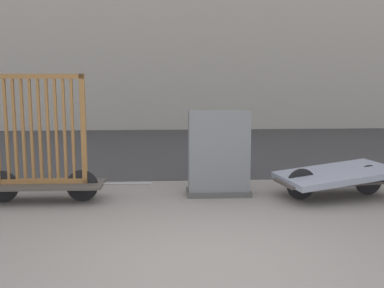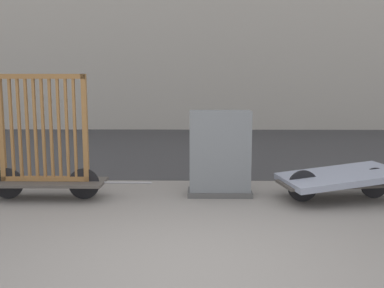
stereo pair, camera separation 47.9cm
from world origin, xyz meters
TOP-DOWN VIEW (x-y plane):
  - ground_plane at (0.00, 0.00)m, footprint 60.00×60.00m
  - road_strip at (0.00, 7.78)m, footprint 56.00×8.06m
  - bike_cart_with_bedframe at (-2.16, 2.51)m, footprint 2.45×0.63m
  - bike_cart_with_mattress at (2.17, 2.51)m, footprint 2.47×1.31m
  - utility_cabinet at (0.42, 2.75)m, footprint 0.97×0.45m

SIDE VIEW (x-z plane):
  - ground_plane at x=0.00m, z-range 0.00..0.00m
  - road_strip at x=0.00m, z-range 0.00..0.01m
  - bike_cart_with_mattress at x=2.17m, z-range 0.09..0.56m
  - utility_cabinet at x=0.42m, z-range -0.04..1.25m
  - bike_cart_with_bedframe at x=-2.16m, z-range -0.29..1.54m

